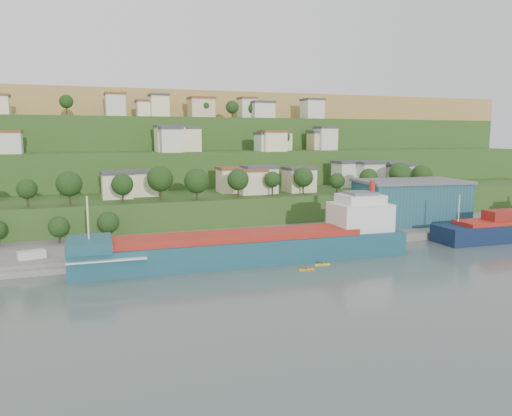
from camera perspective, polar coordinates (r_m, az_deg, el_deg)
name	(u,v)px	position (r m, az deg, el deg)	size (l,w,h in m)	color
ground	(297,270)	(105.40, 4.68, -7.03)	(500.00, 500.00, 0.00)	#465653
quay	(320,238)	(138.47, 7.34, -3.37)	(220.00, 26.00, 4.00)	slate
pebble_beach	(18,267)	(118.12, -25.56, -6.15)	(40.00, 18.00, 2.40)	slate
hillside	(162,189)	(265.81, -10.75, 2.14)	(360.00, 211.12, 96.00)	#284719
cargo_ship_near	(257,247)	(111.91, 0.11, -4.48)	(75.14, 14.32, 19.22)	#164753
warehouse	(410,201)	(155.30, 17.21, 0.74)	(33.17, 22.81, 12.80)	#1D4B59
caravan	(32,256)	(115.93, -24.25, -5.07)	(5.47, 2.28, 2.55)	silver
dinghy	(67,258)	(115.58, -20.77, -5.38)	(3.69, 1.38, 0.74)	silver
kayak_orange	(306,269)	(105.21, 5.78, -6.93)	(3.49, 0.95, 0.86)	orange
kayak_yellow	(322,264)	(109.52, 7.59, -6.35)	(3.55, 0.96, 0.88)	yellow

